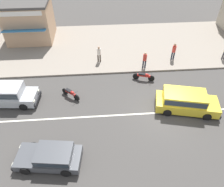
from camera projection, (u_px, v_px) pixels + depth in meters
ground_plane at (166, 112)px, 16.31m from camera, size 160.00×160.00×0.00m
lane_centre_stripe at (166, 112)px, 16.31m from camera, size 50.40×0.14×0.01m
kerb_strip at (142, 44)px, 23.77m from camera, size 68.00×10.00×0.15m
minivan_yellow_1 at (186, 101)px, 16.03m from camera, size 4.89×2.76×1.56m
hatchback_dark_grey_3 at (51, 156)px, 12.87m from camera, size 4.09×2.21×1.10m
minivan_silver_5 at (6, 94)px, 16.60m from camera, size 4.55×2.14×1.56m
motorcycle_1 at (144, 76)px, 18.94m from camera, size 1.85×0.79×0.80m
motorcycle_2 at (71, 93)px, 17.28m from camera, size 1.46×1.25×0.80m
pedestrian_near_clock at (99, 53)px, 20.51m from camera, size 0.34×0.34×1.62m
pedestrian_by_shop at (145, 59)px, 19.75m from camera, size 0.34×0.34×1.62m
pedestrian_far_end at (174, 50)px, 20.73m from camera, size 0.34×0.34×1.72m
shopfront_mid_block at (29, 20)px, 23.32m from camera, size 4.76×5.04×4.13m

